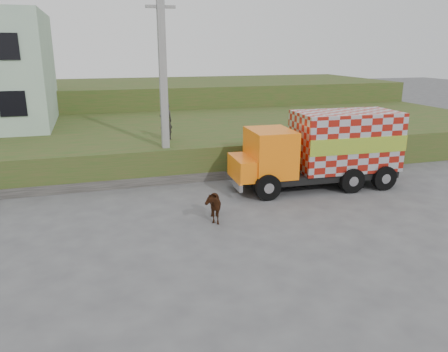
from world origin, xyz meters
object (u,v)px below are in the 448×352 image
object	(u,v)px
pedestrian	(166,121)
cow	(212,204)
utility_pole	(164,87)
cargo_truck	(324,149)

from	to	relation	value
pedestrian	cow	bearing A→B (deg)	77.28
utility_pole	cargo_truck	world-z (taller)	utility_pole
cargo_truck	pedestrian	distance (m)	7.31
utility_pole	cargo_truck	size ratio (longest dim) A/B	1.13
utility_pole	cow	size ratio (longest dim) A/B	6.01
utility_pole	cow	bearing A→B (deg)	-82.05
cow	pedestrian	xyz separation A→B (m)	(-0.38, 6.65, 1.80)
cargo_truck	cow	xyz separation A→B (m)	(-5.47, -2.32, -1.05)
pedestrian	utility_pole	bearing A→B (deg)	63.26
utility_pole	cow	world-z (taller)	utility_pole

